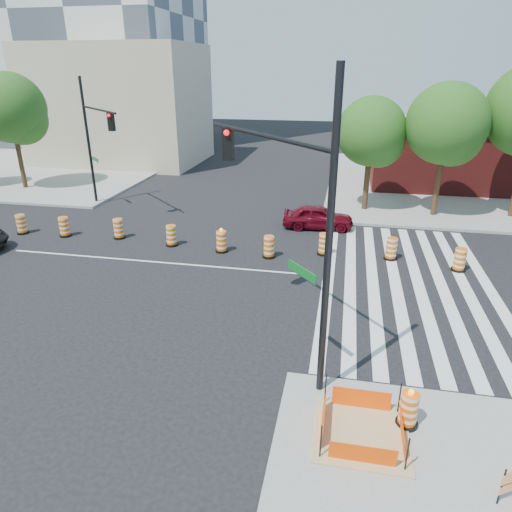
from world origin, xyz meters
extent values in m
plane|color=black|center=(0.00, 0.00, 0.00)|extent=(120.00, 120.00, 0.00)
cube|color=gray|center=(18.00, 18.00, 0.07)|extent=(22.00, 22.00, 0.15)
cube|color=gray|center=(-18.00, 18.00, 0.07)|extent=(22.00, 22.00, 0.15)
cube|color=silver|center=(7.80, 0.00, 0.01)|extent=(0.45, 13.50, 0.01)
cube|color=silver|center=(8.70, 0.00, 0.01)|extent=(0.45, 13.50, 0.01)
cube|color=silver|center=(9.60, 0.00, 0.01)|extent=(0.45, 13.50, 0.01)
cube|color=silver|center=(10.50, 0.00, 0.01)|extent=(0.45, 13.50, 0.01)
cube|color=silver|center=(11.40, 0.00, 0.01)|extent=(0.45, 13.50, 0.01)
cube|color=silver|center=(12.30, 0.00, 0.01)|extent=(0.45, 13.50, 0.01)
cube|color=silver|center=(13.20, 0.00, 0.01)|extent=(0.45, 13.50, 0.01)
cube|color=silver|center=(14.10, 0.00, 0.01)|extent=(0.45, 13.50, 0.01)
cube|color=silver|center=(0.00, 0.00, 0.01)|extent=(14.00, 0.12, 0.01)
cube|color=tan|center=(9.00, -9.00, 0.17)|extent=(2.20, 2.20, 0.05)
cube|color=#FF4B05|center=(9.00, -9.90, 0.43)|extent=(1.44, 0.02, 0.55)
cube|color=#FF4B05|center=(9.00, -8.10, 0.43)|extent=(1.44, 0.02, 0.55)
cube|color=#FF4B05|center=(8.10, -9.00, 0.43)|extent=(0.02, 1.44, 0.55)
cube|color=#FF4B05|center=(9.90, -9.00, 0.43)|extent=(0.02, 1.44, 0.55)
cylinder|color=black|center=(8.10, -9.90, 0.60)|extent=(0.04, 0.04, 0.90)
cylinder|color=black|center=(9.90, -9.90, 0.60)|extent=(0.04, 0.04, 0.90)
cylinder|color=black|center=(8.10, -8.10, 0.60)|extent=(0.04, 0.04, 0.90)
cylinder|color=black|center=(9.90, -8.10, 0.60)|extent=(0.04, 0.04, 0.90)
cube|color=maroon|center=(18.00, 18.00, 2.10)|extent=(16.00, 8.00, 4.20)
cube|color=gray|center=(18.00, 18.00, 4.40)|extent=(16.50, 8.50, 0.40)
cube|color=#B5AA8A|center=(-12.00, 22.00, 5.00)|extent=(14.00, 10.00, 10.00)
imported|color=#5C0715|center=(6.88, 6.13, 0.64)|extent=(3.86, 1.77, 1.28)
cylinder|color=black|center=(7.93, -7.52, 4.19)|extent=(0.18, 0.18, 8.09)
cylinder|color=black|center=(5.93, -5.23, 6.42)|extent=(4.08, 4.65, 0.12)
cube|color=black|center=(4.54, -3.63, 5.91)|extent=(0.32, 0.28, 1.01)
sphere|color=#FF0C0C|center=(4.54, -3.81, 6.27)|extent=(0.18, 0.18, 0.18)
cube|color=#0C591E|center=(7.26, -6.75, 3.18)|extent=(0.83, 0.94, 0.25)
cylinder|color=black|center=(-7.43, 8.29, 3.90)|extent=(0.17, 0.17, 7.50)
cylinder|color=black|center=(-5.40, 6.35, 5.96)|extent=(4.14, 3.97, 0.11)
cube|color=black|center=(-3.98, 4.99, 5.49)|extent=(0.30, 0.26, 0.94)
sphere|color=#FF0C0C|center=(-3.98, 4.81, 5.82)|extent=(0.17, 0.17, 0.17)
cube|color=#0C591E|center=(-6.75, 7.64, 2.96)|extent=(0.84, 0.80, 0.23)
cylinder|color=black|center=(10.08, -8.47, 0.19)|extent=(0.53, 0.53, 0.09)
cylinder|color=#FF6705|center=(10.08, -8.47, 0.64)|extent=(0.43, 0.43, 0.85)
sphere|color=#FF990C|center=(10.08, -8.47, 1.13)|extent=(0.14, 0.14, 0.14)
cylinder|color=black|center=(11.61, -10.35, 0.60)|extent=(0.04, 0.04, 0.90)
cylinder|color=#382314|center=(-14.29, 10.64, 2.48)|extent=(0.31, 0.31, 4.96)
sphere|color=#224F16|center=(-14.29, 10.64, 5.58)|extent=(4.65, 4.65, 4.65)
sphere|color=#224F16|center=(-13.80, 10.94, 4.81)|extent=(3.41, 3.41, 3.41)
sphere|color=#224F16|center=(-14.68, 10.45, 5.12)|extent=(3.10, 3.10, 3.10)
cylinder|color=#382314|center=(9.44, 9.93, 2.09)|extent=(0.33, 0.33, 4.19)
sphere|color=#224F16|center=(9.44, 9.93, 4.71)|extent=(3.93, 3.93, 3.93)
sphere|color=#224F16|center=(9.95, 10.24, 4.06)|extent=(2.88, 2.88, 2.88)
sphere|color=#224F16|center=(9.03, 9.73, 4.32)|extent=(2.62, 2.62, 2.62)
cylinder|color=#382314|center=(13.36, 9.51, 2.35)|extent=(0.31, 0.31, 4.69)
sphere|color=#224F16|center=(13.36, 9.51, 5.28)|extent=(4.40, 4.40, 4.40)
sphere|color=#224F16|center=(13.84, 9.80, 4.55)|extent=(3.23, 3.23, 3.23)
sphere|color=#224F16|center=(12.97, 9.31, 4.84)|extent=(2.93, 2.93, 2.93)
cylinder|color=black|center=(-8.28, 2.24, 0.05)|extent=(0.60, 0.60, 0.10)
cylinder|color=#FF6705|center=(-8.28, 2.24, 0.55)|extent=(0.48, 0.48, 0.95)
cylinder|color=black|center=(-5.84, 2.29, 0.05)|extent=(0.60, 0.60, 0.10)
cylinder|color=#FF6705|center=(-5.84, 2.29, 0.55)|extent=(0.48, 0.48, 0.95)
cylinder|color=black|center=(-2.96, 2.57, 0.05)|extent=(0.60, 0.60, 0.10)
cylinder|color=#FF6705|center=(-2.96, 2.57, 0.55)|extent=(0.48, 0.48, 0.95)
cylinder|color=black|center=(0.06, 2.11, 0.05)|extent=(0.60, 0.60, 0.10)
cylinder|color=#FF6705|center=(0.06, 2.11, 0.55)|extent=(0.48, 0.48, 0.95)
cylinder|color=black|center=(2.68, 1.80, 0.05)|extent=(0.60, 0.60, 0.10)
cylinder|color=#FF6705|center=(2.68, 1.80, 0.55)|extent=(0.48, 0.48, 0.95)
sphere|color=#FF990C|center=(2.68, 1.80, 1.10)|extent=(0.16, 0.16, 0.16)
cylinder|color=black|center=(4.99, 1.57, 0.05)|extent=(0.60, 0.60, 0.10)
cylinder|color=#FF6705|center=(4.99, 1.57, 0.55)|extent=(0.48, 0.48, 0.95)
cylinder|color=black|center=(7.44, 2.40, 0.05)|extent=(0.60, 0.60, 0.10)
cylinder|color=#FF6705|center=(7.44, 2.40, 0.55)|extent=(0.48, 0.48, 0.95)
cylinder|color=black|center=(10.47, 2.40, 0.05)|extent=(0.60, 0.60, 0.10)
cylinder|color=#FF6705|center=(10.47, 2.40, 0.55)|extent=(0.48, 0.48, 0.95)
cylinder|color=black|center=(13.24, 1.66, 0.05)|extent=(0.60, 0.60, 0.10)
cylinder|color=#FF6705|center=(13.24, 1.66, 0.55)|extent=(0.48, 0.48, 0.95)
camera|label=1|loc=(8.20, -17.59, 8.11)|focal=32.00mm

